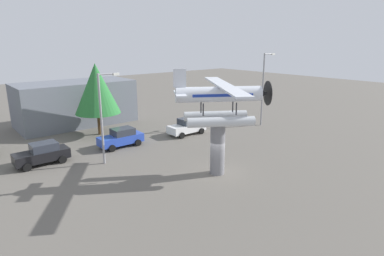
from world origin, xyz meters
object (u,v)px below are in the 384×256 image
object	(u,v)px
car_far_white	(187,126)
tree_east	(97,89)
car_mid_blue	(121,137)
car_near_black	(42,154)
streetlight_primary	(103,112)
streetlight_secondary	(264,84)
storefront_building	(76,103)
display_pedestal	(218,149)
floatplane_monument	(220,101)

from	to	relation	value
car_far_white	tree_east	bearing A→B (deg)	-39.62
car_mid_blue	tree_east	xyz separation A→B (m)	(0.16, 5.24, 4.09)
car_near_black	streetlight_primary	bearing A→B (deg)	142.69
car_mid_blue	streetlight_primary	bearing A→B (deg)	46.18
streetlight_secondary	tree_east	distance (m)	18.88
streetlight_primary	streetlight_secondary	bearing A→B (deg)	-0.72
storefront_building	tree_east	xyz separation A→B (m)	(0.13, -6.18, 2.40)
display_pedestal	storefront_building	size ratio (longest dim) A/B	0.30
storefront_building	floatplane_monument	bearing A→B (deg)	-83.31
display_pedestal	car_far_white	bearing A→B (deg)	63.18
floatplane_monument	car_mid_blue	xyz separation A→B (m)	(-2.62, 10.65, -4.74)
storefront_building	tree_east	size ratio (longest dim) A/B	1.74
car_near_black	streetlight_primary	xyz separation A→B (m)	(4.13, -3.15, 3.44)
floatplane_monument	tree_east	distance (m)	16.09
car_mid_blue	storefront_building	size ratio (longest dim) A/B	0.32
display_pedestal	car_mid_blue	size ratio (longest dim) A/B	0.94
streetlight_primary	tree_east	world-z (taller)	tree_east
display_pedestal	car_near_black	bearing A→B (deg)	132.37
storefront_building	tree_east	bearing A→B (deg)	-88.83
floatplane_monument	car_far_white	world-z (taller)	floatplane_monument
car_near_black	streetlight_primary	world-z (taller)	streetlight_primary
car_mid_blue	storefront_building	xyz separation A→B (m)	(0.03, 11.42, 1.68)
floatplane_monument	streetlight_secondary	world-z (taller)	streetlight_secondary
display_pedestal	streetlight_primary	xyz separation A→B (m)	(-5.52, 7.44, 2.34)
streetlight_secondary	storefront_building	distance (m)	22.60
floatplane_monument	streetlight_secondary	bearing A→B (deg)	59.14
streetlight_secondary	storefront_building	world-z (taller)	streetlight_secondary
display_pedestal	streetlight_primary	distance (m)	9.56
streetlight_primary	display_pedestal	bearing A→B (deg)	-53.40
streetlight_primary	floatplane_monument	bearing A→B (deg)	-53.11
car_near_black	tree_east	distance (m)	9.87
streetlight_primary	streetlight_secondary	size ratio (longest dim) A/B	0.87
floatplane_monument	streetlight_primary	world-z (taller)	floatplane_monument
car_far_white	tree_east	distance (m)	10.32
display_pedestal	floatplane_monument	distance (m)	3.65
floatplane_monument	streetlight_secondary	distance (m)	16.08
car_mid_blue	streetlight_primary	xyz separation A→B (m)	(-3.02, -3.14, 3.44)
storefront_building	car_far_white	bearing A→B (deg)	-58.72
car_mid_blue	car_far_white	bearing A→B (deg)	173.88
car_near_black	tree_east	size ratio (longest dim) A/B	0.55
storefront_building	tree_east	distance (m)	6.63
car_mid_blue	streetlight_secondary	distance (m)	17.74
streetlight_primary	car_near_black	bearing A→B (deg)	142.69
tree_east	storefront_building	bearing A→B (deg)	91.17
display_pedestal	streetlight_secondary	size ratio (longest dim) A/B	0.47
streetlight_secondary	tree_east	xyz separation A→B (m)	(-16.79, 8.63, 0.09)
display_pedestal	car_mid_blue	xyz separation A→B (m)	(-2.51, 10.58, -1.10)
car_near_black	car_mid_blue	xyz separation A→B (m)	(7.15, -0.00, 0.00)
car_mid_blue	storefront_building	bearing A→B (deg)	-90.15
display_pedestal	streetlight_secondary	distance (m)	16.39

